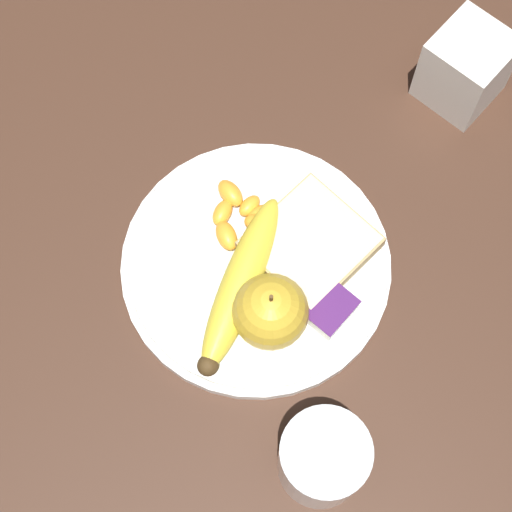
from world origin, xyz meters
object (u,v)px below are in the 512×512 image
apple (270,312)px  plate (256,265)px  juice_glass (323,459)px  condiment_caddy (466,68)px  jam_packet (330,310)px  banana (240,285)px  fork (249,269)px  bread_slice (310,244)px

apple → plate: bearing=53.7°
plate → juice_glass: size_ratio=3.13×
plate → condiment_caddy: 0.30m
apple → jam_packet: apple is taller
apple → condiment_caddy: (0.33, 0.02, -0.00)m
juice_glass → jam_packet: size_ratio=1.83×
banana → fork: bearing=20.9°
banana → bread_slice: banana is taller
apple → condiment_caddy: apple is taller
plate → condiment_caddy: bearing=-5.3°
juice_glass → banana: juice_glass is taller
bread_slice → fork: 0.06m
juice_glass → fork: (0.10, 0.17, -0.03)m
bread_slice → fork: bread_slice is taller
juice_glass → bread_slice: 0.21m
plate → bread_slice: bread_slice is taller
jam_packet → banana: bearing=116.5°
fork → plate: bearing=54.8°
fork → condiment_caddy: condiment_caddy is taller
condiment_caddy → juice_glass: bearing=-160.4°
juice_glass → apple: bearing=60.2°
bread_slice → condiment_caddy: condiment_caddy is taller
banana → jam_packet: 0.09m
apple → fork: 0.07m
condiment_caddy → apple: bearing=-176.1°
apple → fork: (0.03, 0.05, -0.03)m
banana → fork: banana is taller
fork → condiment_caddy: bearing=52.9°
apple → banana: (0.01, 0.04, -0.02)m
jam_packet → condiment_caddy: (0.29, 0.06, 0.02)m
banana → fork: size_ratio=1.06×
plate → banana: banana is taller
plate → banana: bearing=-166.2°
plate → apple: apple is taller
condiment_caddy → bread_slice: bearing=-179.6°
apple → jam_packet: (0.04, -0.04, -0.03)m
plate → fork: size_ratio=1.52×
fork → banana: bearing=-101.1°
apple → banana: size_ratio=0.43×
juice_glass → bread_slice: bearing=42.8°
condiment_caddy → plate: bearing=174.7°
banana → condiment_caddy: 0.33m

